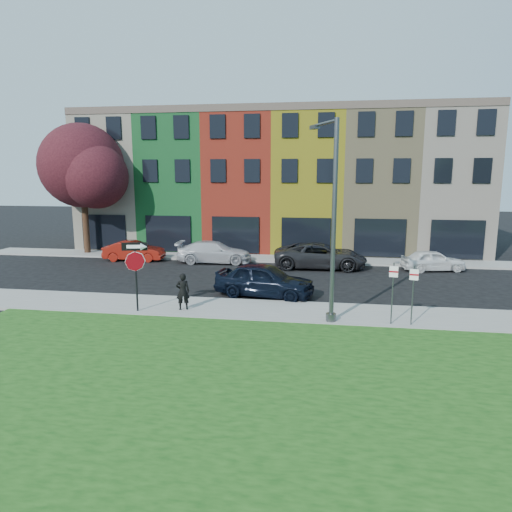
% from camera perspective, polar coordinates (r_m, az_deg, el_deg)
% --- Properties ---
extents(ground, '(120.00, 120.00, 0.00)m').
position_cam_1_polar(ground, '(16.63, 3.50, -10.24)').
color(ground, black).
rests_on(ground, ground).
extents(sidewalk_near, '(40.00, 3.00, 0.12)m').
position_cam_1_polar(sidewalk_near, '(19.40, 10.28, -7.17)').
color(sidewalk_near, gray).
rests_on(sidewalk_near, ground).
extents(sidewalk_far, '(40.00, 2.40, 0.12)m').
position_cam_1_polar(sidewalk_far, '(31.36, 0.61, -0.29)').
color(sidewalk_far, gray).
rests_on(sidewalk_far, ground).
extents(rowhouse_block, '(30.00, 10.12, 10.00)m').
position_cam_1_polar(rowhouse_block, '(36.91, 2.80, 8.99)').
color(rowhouse_block, beige).
rests_on(rowhouse_block, ground).
extents(stop_sign, '(1.03, 0.27, 2.92)m').
position_cam_1_polar(stop_sign, '(19.49, -14.86, -0.77)').
color(stop_sign, black).
rests_on(stop_sign, sidewalk_near).
extents(man, '(0.82, 0.74, 1.58)m').
position_cam_1_polar(man, '(19.57, -9.14, -4.40)').
color(man, black).
rests_on(man, sidewalk_near).
extents(sedan_near, '(3.64, 5.44, 1.62)m').
position_cam_1_polar(sedan_near, '(21.80, 1.08, -3.01)').
color(sedan_near, black).
rests_on(sedan_near, ground).
extents(parked_car_red, '(2.06, 4.26, 1.33)m').
position_cam_1_polar(parked_car_red, '(31.88, -14.99, 0.63)').
color(parked_car_red, maroon).
rests_on(parked_car_red, ground).
extents(parked_car_silver, '(2.81, 5.23, 1.42)m').
position_cam_1_polar(parked_car_silver, '(30.17, -5.25, 0.49)').
color(parked_car_silver, silver).
rests_on(parked_car_silver, ground).
extents(parked_car_dark, '(2.83, 5.79, 1.58)m').
position_cam_1_polar(parked_car_dark, '(28.61, 8.03, 0.06)').
color(parked_car_dark, black).
rests_on(parked_car_dark, ground).
extents(parked_car_white, '(2.94, 4.31, 1.27)m').
position_cam_1_polar(parked_car_white, '(29.57, 21.26, -0.52)').
color(parked_car_white, white).
rests_on(parked_car_white, ground).
extents(street_lamp, '(1.28, 2.42, 7.71)m').
position_cam_1_polar(street_lamp, '(17.71, 9.42, 4.26)').
color(street_lamp, '#484B4D').
rests_on(street_lamp, sidewalk_near).
extents(parking_sign_a, '(0.32, 0.10, 2.39)m').
position_cam_1_polar(parking_sign_a, '(18.09, 16.73, -3.67)').
color(parking_sign_a, '#484B4D').
rests_on(parking_sign_a, sidewalk_near).
extents(parking_sign_b, '(0.32, 0.11, 2.29)m').
position_cam_1_polar(parking_sign_b, '(18.23, 19.04, -3.89)').
color(parking_sign_b, '#484B4D').
rests_on(parking_sign_b, sidewalk_near).
extents(tree_purple, '(7.10, 6.21, 9.19)m').
position_cam_1_polar(tree_purple, '(35.17, -20.71, 10.26)').
color(tree_purple, black).
rests_on(tree_purple, sidewalk_far).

